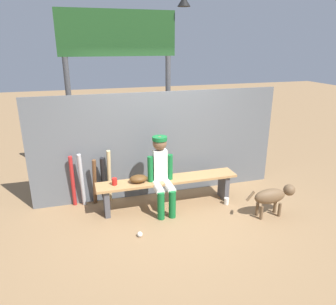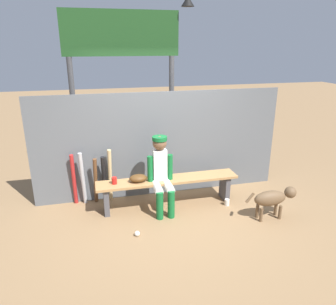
{
  "view_description": "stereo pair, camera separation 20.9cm",
  "coord_description": "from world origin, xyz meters",
  "px_view_note": "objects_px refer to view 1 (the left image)",
  "views": [
    {
      "loc": [
        -1.34,
        -4.54,
        2.56
      ],
      "look_at": [
        0.0,
        0.0,
        0.93
      ],
      "focal_mm": 33.95,
      "sensor_mm": 36.0,
      "label": 1
    },
    {
      "loc": [
        -1.14,
        -4.59,
        2.56
      ],
      "look_at": [
        0.0,
        0.0,
        0.93
      ],
      "focal_mm": 33.95,
      "sensor_mm": 36.0,
      "label": 2
    }
  ],
  "objects_px": {
    "dugout_bench": "(168,185)",
    "cup_on_bench": "(115,182)",
    "baseball_glove": "(138,179)",
    "bat_aluminum_black": "(103,179)",
    "bat_aluminum_red": "(73,181)",
    "bat_wood_natural": "(109,176)",
    "baseball": "(140,234)",
    "bat_aluminum_silver": "(82,180)",
    "scoreboard": "(122,54)",
    "bat_wood_dark": "(95,182)",
    "cup_on_ground": "(226,201)",
    "player_seated": "(162,172)",
    "dog": "(273,196)"
  },
  "relations": [
    {
      "from": "scoreboard",
      "to": "dog",
      "type": "height_order",
      "value": "scoreboard"
    },
    {
      "from": "bat_aluminum_black",
      "to": "cup_on_bench",
      "type": "height_order",
      "value": "bat_aluminum_black"
    },
    {
      "from": "baseball_glove",
      "to": "bat_aluminum_black",
      "type": "height_order",
      "value": "bat_aluminum_black"
    },
    {
      "from": "baseball_glove",
      "to": "bat_aluminum_black",
      "type": "relative_size",
      "value": 0.33
    },
    {
      "from": "scoreboard",
      "to": "bat_aluminum_black",
      "type": "bearing_deg",
      "value": -118.27
    },
    {
      "from": "cup_on_bench",
      "to": "cup_on_ground",
      "type": "bearing_deg",
      "value": -7.69
    },
    {
      "from": "dugout_bench",
      "to": "cup_on_bench",
      "type": "xyz_separation_m",
      "value": [
        -0.86,
        0.01,
        0.17
      ]
    },
    {
      "from": "baseball_glove",
      "to": "bat_aluminum_black",
      "type": "xyz_separation_m",
      "value": [
        -0.52,
        0.42,
        -0.12
      ]
    },
    {
      "from": "baseball",
      "to": "dog",
      "type": "xyz_separation_m",
      "value": [
        2.1,
        -0.01,
        0.3
      ]
    },
    {
      "from": "cup_on_ground",
      "to": "bat_aluminum_black",
      "type": "bearing_deg",
      "value": 161.38
    },
    {
      "from": "cup_on_bench",
      "to": "scoreboard",
      "type": "bearing_deg",
      "value": 73.82
    },
    {
      "from": "bat_aluminum_black",
      "to": "cup_on_bench",
      "type": "relative_size",
      "value": 7.71
    },
    {
      "from": "baseball",
      "to": "cup_on_bench",
      "type": "bearing_deg",
      "value": 106.31
    },
    {
      "from": "bat_wood_dark",
      "to": "baseball",
      "type": "xyz_separation_m",
      "value": [
        0.51,
        -1.14,
        -0.37
      ]
    },
    {
      "from": "bat_aluminum_silver",
      "to": "bat_wood_dark",
      "type": "bearing_deg",
      "value": 0.11
    },
    {
      "from": "cup_on_ground",
      "to": "bat_aluminum_silver",
      "type": "bearing_deg",
      "value": 165.1
    },
    {
      "from": "cup_on_ground",
      "to": "dog",
      "type": "xyz_separation_m",
      "value": [
        0.51,
        -0.53,
        0.28
      ]
    },
    {
      "from": "bat_aluminum_black",
      "to": "bat_wood_dark",
      "type": "relative_size",
      "value": 1.04
    },
    {
      "from": "bat_wood_natural",
      "to": "scoreboard",
      "type": "height_order",
      "value": "scoreboard"
    },
    {
      "from": "bat_aluminum_black",
      "to": "bat_aluminum_silver",
      "type": "height_order",
      "value": "bat_aluminum_silver"
    },
    {
      "from": "bat_wood_natural",
      "to": "bat_aluminum_red",
      "type": "height_order",
      "value": "bat_wood_natural"
    },
    {
      "from": "bat_wood_dark",
      "to": "bat_aluminum_red",
      "type": "distance_m",
      "value": 0.35
    },
    {
      "from": "bat_wood_natural",
      "to": "dog",
      "type": "bearing_deg",
      "value": -26.5
    },
    {
      "from": "dugout_bench",
      "to": "baseball_glove",
      "type": "height_order",
      "value": "baseball_glove"
    },
    {
      "from": "player_seated",
      "to": "dugout_bench",
      "type": "bearing_deg",
      "value": 40.13
    },
    {
      "from": "bat_wood_natural",
      "to": "bat_aluminum_black",
      "type": "xyz_separation_m",
      "value": [
        -0.11,
        0.02,
        -0.05
      ]
    },
    {
      "from": "player_seated",
      "to": "bat_aluminum_silver",
      "type": "distance_m",
      "value": 1.32
    },
    {
      "from": "bat_wood_dark",
      "to": "dog",
      "type": "bearing_deg",
      "value": -23.75
    },
    {
      "from": "bat_wood_natural",
      "to": "cup_on_bench",
      "type": "xyz_separation_m",
      "value": [
        0.04,
        -0.4,
        0.07
      ]
    },
    {
      "from": "dugout_bench",
      "to": "baseball_glove",
      "type": "distance_m",
      "value": 0.52
    },
    {
      "from": "bat_aluminum_silver",
      "to": "bat_aluminum_red",
      "type": "bearing_deg",
      "value": 161.33
    },
    {
      "from": "bat_aluminum_silver",
      "to": "scoreboard",
      "type": "relative_size",
      "value": 0.28
    },
    {
      "from": "bat_aluminum_black",
      "to": "dugout_bench",
      "type": "bearing_deg",
      "value": -22.86
    },
    {
      "from": "bat_aluminum_silver",
      "to": "cup_on_bench",
      "type": "distance_m",
      "value": 0.61
    },
    {
      "from": "dugout_bench",
      "to": "dog",
      "type": "bearing_deg",
      "value": -27.8
    },
    {
      "from": "dugout_bench",
      "to": "bat_wood_dark",
      "type": "xyz_separation_m",
      "value": [
        -1.15,
        0.38,
        0.04
      ]
    },
    {
      "from": "bat_aluminum_black",
      "to": "dog",
      "type": "bearing_deg",
      "value": -25.84
    },
    {
      "from": "bat_wood_natural",
      "to": "scoreboard",
      "type": "distance_m",
      "value": 2.26
    },
    {
      "from": "bat_aluminum_silver",
      "to": "scoreboard",
      "type": "bearing_deg",
      "value": 50.81
    },
    {
      "from": "bat_aluminum_black",
      "to": "baseball",
      "type": "height_order",
      "value": "bat_aluminum_black"
    },
    {
      "from": "cup_on_bench",
      "to": "dog",
      "type": "xyz_separation_m",
      "value": [
        2.32,
        -0.78,
        -0.2
      ]
    },
    {
      "from": "bat_wood_natural",
      "to": "bat_aluminum_black",
      "type": "distance_m",
      "value": 0.12
    },
    {
      "from": "bat_aluminum_silver",
      "to": "scoreboard",
      "type": "xyz_separation_m",
      "value": [
        0.92,
        1.13,
        1.92
      ]
    },
    {
      "from": "bat_aluminum_black",
      "to": "bat_aluminum_red",
      "type": "height_order",
      "value": "bat_aluminum_red"
    },
    {
      "from": "player_seated",
      "to": "baseball",
      "type": "xyz_separation_m",
      "value": [
        -0.5,
        -0.65,
        -0.63
      ]
    },
    {
      "from": "bat_wood_dark",
      "to": "cup_on_bench",
      "type": "relative_size",
      "value": 7.44
    },
    {
      "from": "baseball",
      "to": "scoreboard",
      "type": "bearing_deg",
      "value": 84.74
    },
    {
      "from": "player_seated",
      "to": "dog",
      "type": "distance_m",
      "value": 1.76
    },
    {
      "from": "cup_on_bench",
      "to": "scoreboard",
      "type": "relative_size",
      "value": 0.03
    },
    {
      "from": "dog",
      "to": "player_seated",
      "type": "bearing_deg",
      "value": 157.61
    }
  ]
}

